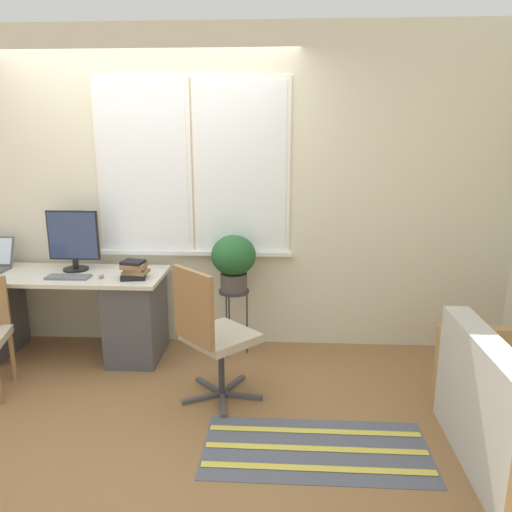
# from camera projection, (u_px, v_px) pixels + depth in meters

# --- Properties ---
(ground_plane) EXTENTS (14.00, 14.00, 0.00)m
(ground_plane) POSITION_uv_depth(u_px,v_px,m) (137.00, 374.00, 3.92)
(ground_plane) COLOR olive
(wall_back_with_window) EXTENTS (9.00, 0.12, 2.70)m
(wall_back_with_window) POSITION_uv_depth(u_px,v_px,m) (154.00, 191.00, 4.27)
(wall_back_with_window) COLOR beige
(wall_back_with_window) RESTS_ON ground_plane
(desk) EXTENTS (1.76, 0.63, 0.72)m
(desk) POSITION_uv_depth(u_px,v_px,m) (61.00, 312.00, 4.17)
(desk) COLOR beige
(desk) RESTS_ON ground_plane
(monitor) EXTENTS (0.43, 0.21, 0.50)m
(monitor) POSITION_uv_depth(u_px,v_px,m) (74.00, 240.00, 4.13)
(monitor) COLOR black
(monitor) RESTS_ON desk
(keyboard) EXTENTS (0.34, 0.13, 0.02)m
(keyboard) POSITION_uv_depth(u_px,v_px,m) (68.00, 277.00, 3.95)
(keyboard) COLOR slate
(keyboard) RESTS_ON desk
(mouse) EXTENTS (0.03, 0.06, 0.03)m
(mouse) POSITION_uv_depth(u_px,v_px,m) (102.00, 276.00, 3.96)
(mouse) COLOR slate
(mouse) RESTS_ON desk
(book_stack) EXTENTS (0.22, 0.20, 0.14)m
(book_stack) POSITION_uv_depth(u_px,v_px,m) (134.00, 270.00, 3.94)
(book_stack) COLOR black
(book_stack) RESTS_ON desk
(office_chair_swivel) EXTENTS (0.62, 0.62, 0.98)m
(office_chair_swivel) POSITION_uv_depth(u_px,v_px,m) (212.00, 333.00, 3.43)
(office_chair_swivel) COLOR #47474C
(office_chair_swivel) RESTS_ON ground_plane
(plant_stand) EXTENTS (0.26, 0.26, 0.56)m
(plant_stand) POSITION_uv_depth(u_px,v_px,m) (234.00, 298.00, 4.18)
(plant_stand) COLOR #333338
(plant_stand) RESTS_ON ground_plane
(potted_plant) EXTENTS (0.37, 0.37, 0.47)m
(potted_plant) POSITION_uv_depth(u_px,v_px,m) (234.00, 259.00, 4.10)
(potted_plant) COLOR #514C47
(potted_plant) RESTS_ON plant_stand
(floor_rug_striped) EXTENTS (1.36, 0.63, 0.01)m
(floor_rug_striped) POSITION_uv_depth(u_px,v_px,m) (316.00, 449.00, 2.99)
(floor_rug_striped) COLOR #565B6B
(floor_rug_striped) RESTS_ON ground_plane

